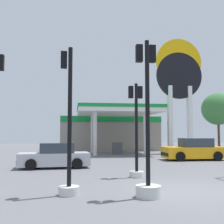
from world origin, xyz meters
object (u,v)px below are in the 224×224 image
traffic_signal_3 (148,147)px  tree_1 (95,120)px  car_0 (55,156)px  traffic_signal_2 (69,145)px  station_pole_sign (179,80)px  car_1 (194,150)px  traffic_signal_0 (136,138)px  tree_2 (218,109)px

traffic_signal_3 → tree_1: bearing=89.0°
car_0 → traffic_signal_2: size_ratio=0.85×
station_pole_sign → car_1: size_ratio=2.53×
traffic_signal_0 → traffic_signal_2: (-3.02, -3.26, -0.17)m
traffic_signal_2 → car_0: bearing=97.3°
car_0 → traffic_signal_3: (3.40, -7.82, 0.90)m
car_0 → tree_1: bearing=79.0°
traffic_signal_0 → traffic_signal_3: 3.97m
car_1 → tree_2: bearing=56.1°
traffic_signal_2 → traffic_signal_3: traffic_signal_3 is taller
traffic_signal_0 → traffic_signal_2: bearing=-132.8°
station_pole_sign → traffic_signal_0: (-7.54, -13.62, -5.47)m
car_0 → traffic_signal_2: traffic_signal_2 is taller
traffic_signal_0 → tree_1: bearing=90.1°
car_0 → tree_1: (3.90, 20.09, 3.11)m
station_pole_sign → tree_2: 14.46m
station_pole_sign → traffic_signal_0: station_pole_sign is taller
traffic_signal_0 → traffic_signal_3: bearing=-97.7°
station_pole_sign → car_1: bearing=-103.2°
station_pole_sign → tree_1: size_ratio=2.05×
tree_1 → car_1: bearing=-70.2°
car_1 → traffic_signal_3: 12.92m
car_0 → car_1: 10.49m
station_pole_sign → tree_2: station_pole_sign is taller
station_pole_sign → car_0: station_pole_sign is taller
car_1 → traffic_signal_3: traffic_signal_3 is taller
car_0 → car_1: car_1 is taller
station_pole_sign → tree_2: bearing=46.7°
car_0 → traffic_signal_0: (3.93, -3.90, 1.12)m
traffic_signal_2 → station_pole_sign: bearing=58.0°
traffic_signal_2 → tree_2: 34.29m
traffic_signal_3 → tree_1: (0.50, 27.91, 2.20)m
traffic_signal_2 → tree_1: size_ratio=0.87×
car_0 → traffic_signal_2: 7.28m
tree_2 → tree_1: bearing=-179.8°
station_pole_sign → car_1: 9.29m
car_1 → tree_1: bearing=109.8°
car_1 → traffic_signal_0: traffic_signal_0 is taller
traffic_signal_0 → tree_2: tree_2 is taller
car_1 → tree_1: size_ratio=0.81×
car_1 → traffic_signal_2: (-9.05, -10.43, 0.87)m
car_1 → traffic_signal_3: (-6.56, -11.10, 0.82)m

